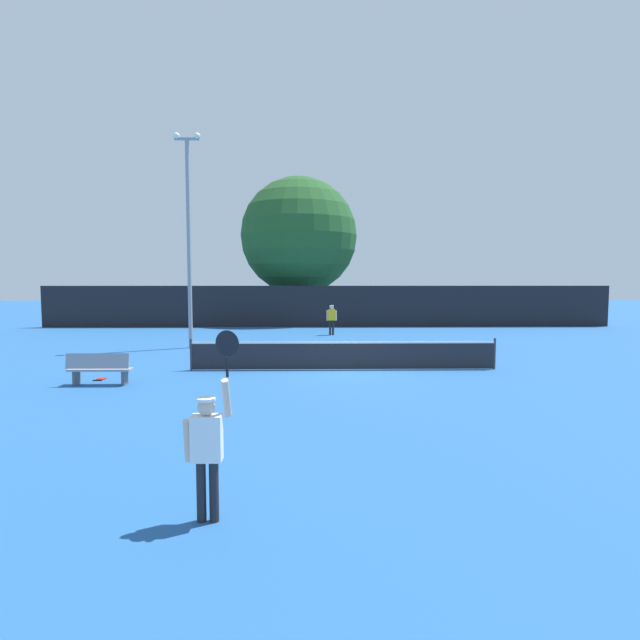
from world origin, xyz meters
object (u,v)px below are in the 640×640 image
Objects in this scene: player_serving at (208,440)px; tennis_ball at (293,357)px; parked_car_near at (345,309)px; spare_racket at (101,378)px; player_receiving at (332,317)px; large_tree at (299,236)px; courtside_bench at (99,369)px; light_pole at (189,229)px.

player_serving reaches higher than tennis_ball.
player_serving reaches higher than parked_car_near.
parked_car_near reaches higher than spare_racket.
parked_car_near is (3.43, 20.79, 0.74)m from tennis_ball.
parked_car_near is at bearing 80.63° from tennis_ball.
tennis_ball is 0.02× the size of parked_car_near.
spare_racket is (-5.77, -4.23, -0.01)m from tennis_ball.
player_receiving is (2.46, 21.93, -0.04)m from player_serving.
large_tree is (-2.01, 9.00, 5.23)m from player_receiving.
courtside_bench is (-7.30, -13.48, -0.53)m from player_receiving.
spare_racket is 23.14m from large_tree.
spare_racket is 26.66m from parked_car_near.
spare_racket is at bearing -116.08° from parked_car_near.
parked_car_near is at bearing 83.33° from player_serving.
player_serving is 1.34× the size of courtside_bench.
parked_car_near reaches higher than tennis_ball.
large_tree reaches higher than player_serving.
large_tree reaches higher than parked_car_near.
player_serving is 35.60× the size of tennis_ball.
courtside_bench is (-5.43, -5.15, 0.45)m from tennis_ball.
tennis_ball is at bearing -33.08° from light_pole.
light_pole reaches higher than player_serving.
tennis_ball reaches higher than spare_racket.
light_pole is (-4.71, 3.07, 5.29)m from tennis_ball.
light_pole is at bearing 84.99° from courtside_bench.
player_serving is 17.69m from light_pole.
player_receiving reaches higher than courtside_bench.
tennis_ball is at bearing 43.47° from courtside_bench.
player_serving is at bearing 83.60° from player_receiving.
courtside_bench is at bearing -69.80° from spare_racket.
large_tree is 7.38m from parked_car_near.
spare_racket is 9.08m from light_pole.
courtside_bench reaches higher than tennis_ball.
large_tree reaches higher than spare_racket.
spare_racket is at bearing 110.20° from courtside_bench.
spare_racket is at bearing -98.25° from light_pole.
light_pole is 20.02m from parked_car_near.
player_receiving is 0.17× the size of light_pole.
parked_car_near is (9.20, 25.01, 0.76)m from spare_racket.
tennis_ball is 0.01× the size of light_pole.
large_tree is at bearing 89.15° from player_serving.
large_tree reaches higher than courtside_bench.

